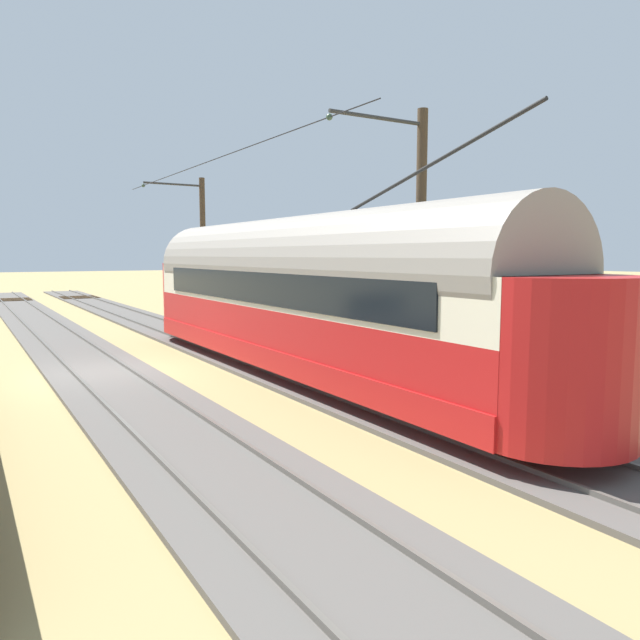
% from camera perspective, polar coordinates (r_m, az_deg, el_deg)
% --- Properties ---
extents(ground_plane, '(220.00, 220.00, 0.00)m').
position_cam_1_polar(ground_plane, '(17.52, -20.20, -4.96)').
color(ground_plane, '#9E8956').
extents(track_streetcar_siding, '(2.80, 80.00, 0.18)m').
position_cam_1_polar(track_streetcar_siding, '(19.17, -6.93, -3.51)').
color(track_streetcar_siding, '#56514C').
rests_on(track_streetcar_siding, ground).
extents(track_adjacent_siding, '(2.80, 80.00, 0.18)m').
position_cam_1_polar(track_adjacent_siding, '(17.81, -20.41, -4.61)').
color(track_adjacent_siding, '#56514C').
rests_on(track_adjacent_siding, ground).
extents(vintage_streetcar, '(2.65, 18.41, 5.51)m').
position_cam_1_polar(vintage_streetcar, '(15.86, -1.88, 2.55)').
color(vintage_streetcar, red).
rests_on(vintage_streetcar, ground).
extents(catenary_pole_foreground, '(3.12, 0.28, 7.10)m').
position_cam_1_polar(catenary_pole_foreground, '(30.73, -11.28, 6.95)').
color(catenary_pole_foreground, '#423323').
rests_on(catenary_pole_foreground, ground).
extents(catenary_pole_mid_near, '(3.12, 0.28, 7.10)m').
position_cam_1_polar(catenary_pole_mid_near, '(16.28, 9.35, 7.71)').
color(catenary_pole_mid_near, '#423323').
rests_on(catenary_pole_mid_near, ground).
extents(overhead_wire_run, '(2.91, 20.49, 0.18)m').
position_cam_1_polar(overhead_wire_run, '(22.94, -11.22, 14.35)').
color(overhead_wire_run, black).
rests_on(overhead_wire_run, ground).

